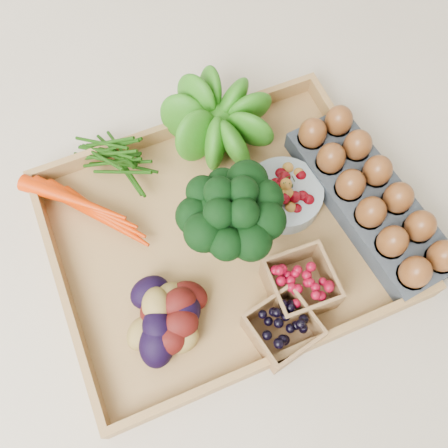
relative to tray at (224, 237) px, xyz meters
name	(u,v)px	position (x,y,z in m)	size (l,w,h in m)	color
ground	(224,238)	(0.00, 0.00, -0.01)	(4.00, 4.00, 0.00)	beige
tray	(224,237)	(0.00, 0.00, 0.00)	(0.55, 0.45, 0.01)	#AF8349
carrots	(86,206)	(-0.20, 0.13, 0.03)	(0.19, 0.14, 0.05)	red
lettuce	(219,118)	(0.06, 0.18, 0.07)	(0.13, 0.13, 0.13)	#2A5C0E
broccoli	(230,227)	(0.00, -0.02, 0.07)	(0.16, 0.16, 0.12)	black
cherry_bowl	(283,195)	(0.12, 0.02, 0.02)	(0.13, 0.13, 0.03)	#8C9EA5
egg_carton	(369,201)	(0.24, -0.04, 0.03)	(0.12, 0.34, 0.04)	#3C434C
potatoes	(168,314)	(-0.13, -0.10, 0.05)	(0.15, 0.15, 0.08)	#3F0C0A
punnet_blackberry	(283,329)	(0.02, -0.18, 0.04)	(0.09, 0.09, 0.06)	black
punnet_raspberry	(300,284)	(0.07, -0.13, 0.04)	(0.10, 0.10, 0.07)	maroon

